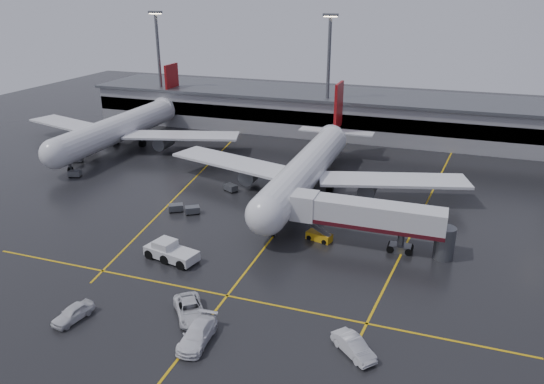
% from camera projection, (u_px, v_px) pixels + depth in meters
% --- Properties ---
extents(ground, '(220.00, 220.00, 0.00)m').
position_uv_depth(ground, '(290.00, 215.00, 73.23)').
color(ground, black).
rests_on(ground, ground).
extents(apron_line_centre, '(0.25, 90.00, 0.02)m').
position_uv_depth(apron_line_centre, '(290.00, 215.00, 73.22)').
color(apron_line_centre, gold).
rests_on(apron_line_centre, ground).
extents(apron_line_stop, '(60.00, 0.25, 0.02)m').
position_uv_depth(apron_line_stop, '(227.00, 296.00, 53.90)').
color(apron_line_stop, gold).
rests_on(apron_line_stop, ground).
extents(apron_line_left, '(9.99, 69.35, 0.02)m').
position_uv_depth(apron_line_left, '(196.00, 177.00, 88.14)').
color(apron_line_left, gold).
rests_on(apron_line_left, ground).
extents(apron_line_right, '(7.57, 69.64, 0.02)m').
position_uv_depth(apron_line_right, '(425.00, 205.00, 76.48)').
color(apron_line_right, gold).
rests_on(apron_line_right, ground).
extents(terminal, '(122.00, 19.00, 8.60)m').
position_uv_depth(terminal, '(355.00, 114.00, 113.74)').
color(terminal, gray).
rests_on(terminal, ground).
extents(light_mast_left, '(3.00, 1.20, 25.45)m').
position_uv_depth(light_mast_left, '(159.00, 61.00, 118.61)').
color(light_mast_left, '#595B60').
rests_on(light_mast_left, ground).
extents(light_mast_mid, '(3.00, 1.20, 25.45)m').
position_uv_depth(light_mast_mid, '(328.00, 70.00, 106.34)').
color(light_mast_mid, '#595B60').
rests_on(light_mast_mid, ground).
extents(main_airliner, '(48.80, 45.60, 14.10)m').
position_uv_depth(main_airliner, '(309.00, 166.00, 80.20)').
color(main_airliner, silver).
rests_on(main_airliner, ground).
extents(second_airliner, '(48.80, 45.60, 14.10)m').
position_uv_depth(second_airliner, '(124.00, 126.00, 103.63)').
color(second_airliner, silver).
rests_on(second_airliner, ground).
extents(jet_bridge, '(19.90, 3.40, 6.05)m').
position_uv_depth(jet_bridge, '(368.00, 218.00, 62.87)').
color(jet_bridge, silver).
rests_on(jet_bridge, ground).
extents(pushback_tractor, '(7.01, 4.06, 2.36)m').
position_uv_depth(pushback_tractor, '(170.00, 252.00, 60.91)').
color(pushback_tractor, silver).
rests_on(pushback_tractor, ground).
extents(belt_loader, '(3.54, 2.26, 2.08)m').
position_uv_depth(belt_loader, '(319.00, 236.00, 65.73)').
color(belt_loader, gold).
rests_on(belt_loader, ground).
extents(service_van_a, '(5.56, 6.08, 1.58)m').
position_uv_depth(service_van_a, '(190.00, 310.00, 50.23)').
color(service_van_a, silver).
rests_on(service_van_a, ground).
extents(service_van_b, '(2.67, 5.79, 1.64)m').
position_uv_depth(service_van_b, '(197.00, 334.00, 46.57)').
color(service_van_b, white).
rests_on(service_van_b, ground).
extents(service_van_c, '(4.61, 4.35, 1.55)m').
position_uv_depth(service_van_c, '(354.00, 346.00, 45.09)').
color(service_van_c, silver).
rests_on(service_van_c, ground).
extents(service_van_d, '(2.49, 4.61, 1.49)m').
position_uv_depth(service_van_d, '(73.00, 313.00, 49.76)').
color(service_van_d, silver).
rests_on(service_van_d, ground).
extents(baggage_cart_a, '(2.39, 2.19, 1.12)m').
position_uv_depth(baggage_cart_a, '(192.00, 210.00, 73.39)').
color(baggage_cart_a, '#595B60').
rests_on(baggage_cart_a, ground).
extents(baggage_cart_b, '(2.39, 2.17, 1.12)m').
position_uv_depth(baggage_cart_b, '(176.00, 207.00, 74.16)').
color(baggage_cart_b, '#595B60').
rests_on(baggage_cart_b, ground).
extents(baggage_cart_c, '(2.37, 2.08, 1.12)m').
position_uv_depth(baggage_cart_c, '(231.00, 188.00, 81.60)').
color(baggage_cart_c, '#595B60').
rests_on(baggage_cart_c, ground).
extents(baggage_cart_d, '(2.35, 2.00, 1.12)m').
position_uv_depth(baggage_cart_d, '(77.00, 159.00, 95.38)').
color(baggage_cart_d, '#595B60').
rests_on(baggage_cart_d, ground).
extents(baggage_cart_e, '(2.28, 1.80, 1.12)m').
position_uv_depth(baggage_cart_e, '(75.00, 173.00, 87.87)').
color(baggage_cart_e, '#595B60').
rests_on(baggage_cart_e, ground).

